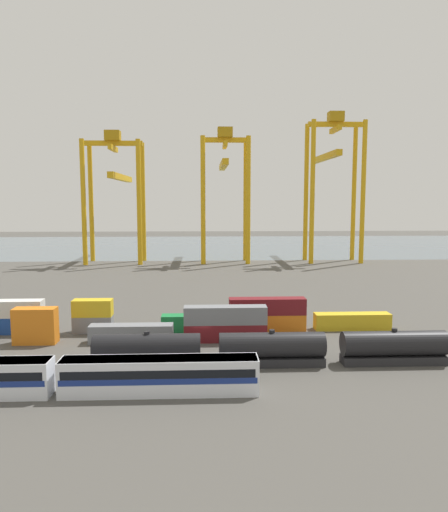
{
  "coord_description": "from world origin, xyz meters",
  "views": [
    {
      "loc": [
        0.35,
        -68.89,
        20.63
      ],
      "look_at": [
        4.32,
        24.74,
        9.73
      ],
      "focal_mm": 33.92,
      "sensor_mm": 36.0,
      "label": 1
    }
  ],
  "objects_px": {
    "freight_tank_row": "(333,348)",
    "shipping_container_2": "(36,334)",
    "shipping_container_9": "(93,324)",
    "shipping_container_14": "(352,321)",
    "passenger_train": "(56,376)",
    "gantry_crane_central": "(225,181)",
    "gantry_crane_east": "(332,173)",
    "gantry_crane_west": "(116,184)"
  },
  "relations": [
    {
      "from": "freight_tank_row",
      "to": "gantry_crane_east",
      "type": "height_order",
      "value": "gantry_crane_east"
    },
    {
      "from": "freight_tank_row",
      "to": "gantry_crane_east",
      "type": "distance_m",
      "value": 111.03
    },
    {
      "from": "freight_tank_row",
      "to": "gantry_crane_central",
      "type": "bearing_deg",
      "value": 95.01
    },
    {
      "from": "shipping_container_2",
      "to": "gantry_crane_central",
      "type": "xyz_separation_m",
      "value": [
        31.41,
        93.01,
        25.54
      ]
    },
    {
      "from": "shipping_container_2",
      "to": "gantry_crane_west",
      "type": "distance_m",
      "value": 97.27
    },
    {
      "from": "gantry_crane_west",
      "to": "gantry_crane_central",
      "type": "xyz_separation_m",
      "value": [
        36.11,
        -1.03,
        1.13
      ]
    },
    {
      "from": "shipping_container_2",
      "to": "freight_tank_row",
      "type": "bearing_deg",
      "value": -14.88
    },
    {
      "from": "gantry_crane_central",
      "to": "shipping_container_9",
      "type": "bearing_deg",
      "value": -105.63
    },
    {
      "from": "gantry_crane_west",
      "to": "gantry_crane_central",
      "type": "bearing_deg",
      "value": -1.63
    },
    {
      "from": "shipping_container_9",
      "to": "gantry_crane_central",
      "type": "bearing_deg",
      "value": 74.37
    },
    {
      "from": "passenger_train",
      "to": "gantry_crane_central",
      "type": "bearing_deg",
      "value": 78.49
    },
    {
      "from": "freight_tank_row",
      "to": "gantry_crane_east",
      "type": "relative_size",
      "value": 1.22
    },
    {
      "from": "freight_tank_row",
      "to": "shipping_container_14",
      "type": "bearing_deg",
      "value": 65.32
    },
    {
      "from": "passenger_train",
      "to": "gantry_crane_west",
      "type": "bearing_deg",
      "value": 96.7
    },
    {
      "from": "freight_tank_row",
      "to": "gantry_crane_east",
      "type": "bearing_deg",
      "value": 75.46
    },
    {
      "from": "freight_tank_row",
      "to": "shipping_container_2",
      "type": "relative_size",
      "value": 9.88
    },
    {
      "from": "shipping_container_14",
      "to": "gantry_crane_central",
      "type": "xyz_separation_m",
      "value": [
        -16.62,
        87.43,
        25.54
      ]
    },
    {
      "from": "shipping_container_14",
      "to": "gantry_crane_east",
      "type": "xyz_separation_m",
      "value": [
        19.49,
        87.77,
        28.43
      ]
    },
    {
      "from": "shipping_container_14",
      "to": "gantry_crane_central",
      "type": "bearing_deg",
      "value": 100.76
    },
    {
      "from": "shipping_container_9",
      "to": "gantry_crane_west",
      "type": "xyz_separation_m",
      "value": [
        -11.65,
        88.45,
        24.41
      ]
    },
    {
      "from": "shipping_container_14",
      "to": "freight_tank_row",
      "type": "bearing_deg",
      "value": -114.68
    },
    {
      "from": "shipping_container_2",
      "to": "gantry_crane_east",
      "type": "distance_m",
      "value": 118.66
    },
    {
      "from": "gantry_crane_east",
      "to": "shipping_container_14",
      "type": "bearing_deg",
      "value": -102.52
    },
    {
      "from": "passenger_train",
      "to": "gantry_crane_central",
      "type": "relative_size",
      "value": 0.98
    },
    {
      "from": "shipping_container_9",
      "to": "shipping_container_14",
      "type": "height_order",
      "value": "same"
    },
    {
      "from": "passenger_train",
      "to": "gantry_crane_west",
      "type": "distance_m",
      "value": 116.3
    },
    {
      "from": "passenger_train",
      "to": "shipping_container_2",
      "type": "height_order",
      "value": "passenger_train"
    },
    {
      "from": "gantry_crane_west",
      "to": "gantry_crane_east",
      "type": "distance_m",
      "value": 72.33
    },
    {
      "from": "freight_tank_row",
      "to": "shipping_container_2",
      "type": "height_order",
      "value": "freight_tank_row"
    },
    {
      "from": "gantry_crane_east",
      "to": "freight_tank_row",
      "type": "bearing_deg",
      "value": -104.54
    },
    {
      "from": "shipping_container_9",
      "to": "gantry_crane_west",
      "type": "bearing_deg",
      "value": 97.5
    },
    {
      "from": "shipping_container_14",
      "to": "shipping_container_2",
      "type": "bearing_deg",
      "value": -173.37
    },
    {
      "from": "passenger_train",
      "to": "shipping_container_9",
      "type": "height_order",
      "value": "passenger_train"
    },
    {
      "from": "freight_tank_row",
      "to": "shipping_container_14",
      "type": "relative_size",
      "value": 4.93
    },
    {
      "from": "shipping_container_9",
      "to": "gantry_crane_east",
      "type": "xyz_separation_m",
      "value": [
        60.57,
        87.77,
        28.43
      ]
    },
    {
      "from": "shipping_container_2",
      "to": "shipping_container_14",
      "type": "height_order",
      "value": "same"
    },
    {
      "from": "freight_tank_row",
      "to": "shipping_container_2",
      "type": "xyz_separation_m",
      "value": [
        -40.51,
        10.76,
        -0.88
      ]
    },
    {
      "from": "gantry_crane_west",
      "to": "gantry_crane_east",
      "type": "height_order",
      "value": "gantry_crane_east"
    },
    {
      "from": "shipping_container_14",
      "to": "gantry_crane_west",
      "type": "height_order",
      "value": "gantry_crane_west"
    },
    {
      "from": "gantry_crane_central",
      "to": "shipping_container_14",
      "type": "bearing_deg",
      "value": -79.24
    },
    {
      "from": "gantry_crane_west",
      "to": "freight_tank_row",
      "type": "bearing_deg",
      "value": -66.66
    },
    {
      "from": "passenger_train",
      "to": "gantry_crane_west",
      "type": "height_order",
      "value": "gantry_crane_west"
    }
  ]
}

